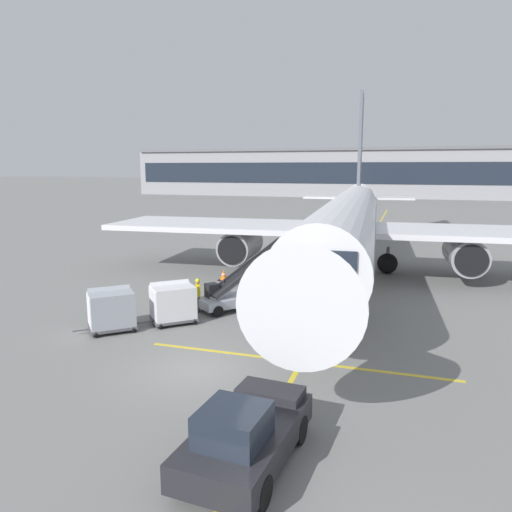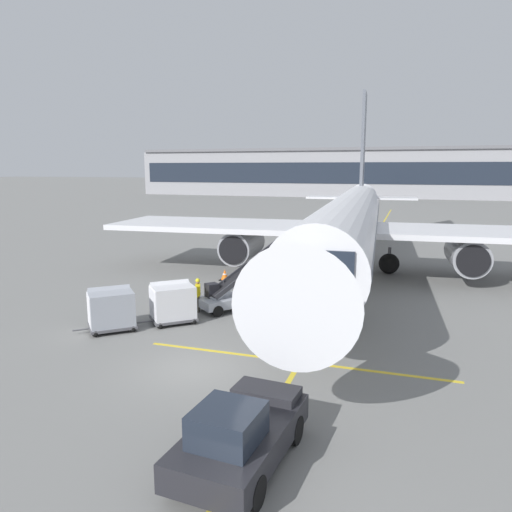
{
  "view_description": "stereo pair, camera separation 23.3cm",
  "coord_description": "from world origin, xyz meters",
  "views": [
    {
      "loc": [
        7.02,
        -15.18,
        7.24
      ],
      "look_at": [
        -0.03,
        7.11,
        2.94
      ],
      "focal_mm": 33.84,
      "sensor_mm": 36.0,
      "label": 1
    },
    {
      "loc": [
        7.24,
        -15.1,
        7.24
      ],
      "look_at": [
        -0.03,
        7.11,
        2.94
      ],
      "focal_mm": 33.84,
      "sensor_mm": 36.0,
      "label": 2
    }
  ],
  "objects": [
    {
      "name": "belt_loader",
      "position": [
        -1.32,
        7.57,
        0.93
      ],
      "size": [
        4.24,
        4.68,
        3.47
      ],
      "color": "#A3A8B2",
      "rests_on": "ground"
    },
    {
      "name": "parked_airplane",
      "position": [
        3.17,
        17.74,
        3.58
      ],
      "size": [
        33.79,
        43.22,
        14.49
      ],
      "color": "white",
      "rests_on": "ground"
    },
    {
      "name": "baggage_cart_second",
      "position": [
        -5.46,
        2.72,
        1.0
      ],
      "size": [
        2.57,
        2.53,
        1.91
      ],
      "color": "#515156",
      "rests_on": "ground"
    },
    {
      "name": "pushback_tug",
      "position": [
        3.51,
        -4.96,
        0.83
      ],
      "size": [
        2.46,
        4.56,
        1.83
      ],
      "color": "#232328",
      "rests_on": "ground"
    },
    {
      "name": "apron_guidance_line_lead_in",
      "position": [
        3.48,
        16.94,
        0.0
      ],
      "size": [
        0.2,
        110.0,
        0.01
      ],
      "color": "yellow",
      "rests_on": "ground"
    },
    {
      "name": "baggage_cart_lead",
      "position": [
        -3.35,
        4.56,
        1.0
      ],
      "size": [
        2.57,
        2.53,
        1.91
      ],
      "color": "#515156",
      "rests_on": "ground"
    },
    {
      "name": "apron_guidance_line_stop_bar",
      "position": [
        3.22,
        1.75,
        0.0
      ],
      "size": [
        12.0,
        0.2,
        0.01
      ],
      "color": "yellow",
      "rests_on": "ground"
    },
    {
      "name": "safety_cone_wingtip",
      "position": [
        -3.28,
        16.68,
        0.35
      ],
      "size": [
        0.65,
        0.65,
        0.73
      ],
      "color": "black",
      "rests_on": "ground"
    },
    {
      "name": "ground_plane",
      "position": [
        0.0,
        0.0,
        0.0
      ],
      "size": [
        600.0,
        600.0,
        0.0
      ],
      "primitive_type": "plane",
      "color": "slate"
    },
    {
      "name": "safety_cone_engine_keepout",
      "position": [
        -4.23,
        13.4,
        0.35
      ],
      "size": [
        0.63,
        0.63,
        0.72
      ],
      "color": "black",
      "rests_on": "ground"
    },
    {
      "name": "ground_crew_by_carts",
      "position": [
        -3.59,
        4.85,
        1.0
      ],
      "size": [
        0.37,
        0.54,
        1.74
      ],
      "color": "#514C42",
      "rests_on": "ground"
    },
    {
      "name": "ground_crew_by_loader",
      "position": [
        -2.92,
        6.47,
        1.0
      ],
      "size": [
        0.37,
        0.54,
        1.74
      ],
      "color": "#514C42",
      "rests_on": "ground"
    },
    {
      "name": "terminal_building",
      "position": [
        -11.63,
        112.82,
        5.94
      ],
      "size": [
        103.91,
        20.35,
        11.98
      ],
      "color": "#939399",
      "rests_on": "ground"
    }
  ]
}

